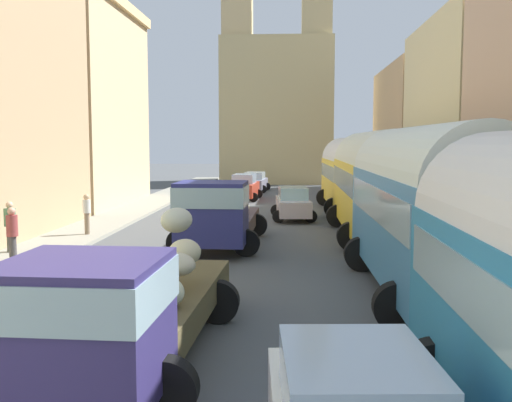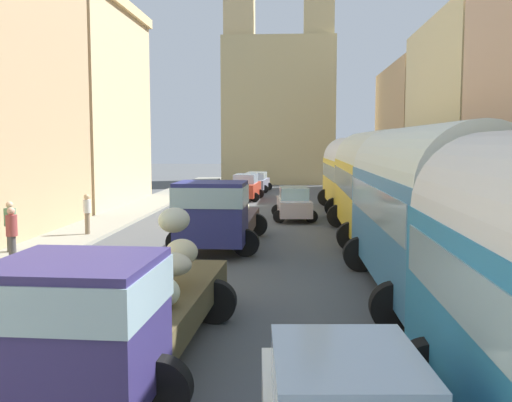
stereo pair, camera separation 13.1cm
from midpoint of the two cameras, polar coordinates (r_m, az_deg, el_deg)
The scene contains 18 objects.
ground_plane at distance 26.45m, azimuth 0.30°, elevation -2.57°, with size 154.00×154.00×0.00m, color #4C4F51.
sidewalk_left at distance 27.78m, azimuth -14.82°, elevation -2.22°, with size 2.50×70.00×0.14m, color gray.
sidewalk_right at distance 27.04m, azimuth 15.84°, elevation -2.46°, with size 2.50×70.00×0.14m, color #9E9D90.
building_left_3 at distance 37.15m, azimuth -16.36°, elevation 8.92°, with size 5.53×11.85×12.03m.
building_right_3 at distance 33.94m, azimuth 20.13°, elevation 7.57°, with size 5.17×12.78×10.24m.
building_right_4 at distance 47.25m, azimuth 15.72°, elevation 6.61°, with size 5.85×13.86×9.47m.
distant_church at distance 55.98m, azimuth 1.96°, elevation 9.86°, with size 10.14×7.06×22.46m.
parked_bus_1 at distance 15.05m, azimuth 15.62°, elevation -0.13°, with size 3.37×9.09×4.20m.
parked_bus_2 at distance 23.90m, azimuth 11.06°, elevation 2.07°, with size 3.36×9.28×4.22m.
parked_bus_3 at distance 32.83m, azimuth 8.97°, elevation 2.86°, with size 3.51×9.04×4.05m.
cargo_truck_0 at distance 9.80m, azimuth -12.90°, elevation -9.83°, with size 3.07×7.57×2.35m.
cargo_truck_1 at distance 20.94m, azimuth -3.82°, elevation -1.21°, with size 3.22×7.20×2.50m.
car_0 at distance 38.92m, azimuth -1.22°, elevation 1.33°, with size 2.28×4.32×1.71m.
car_1 at distance 45.54m, azimuth -0.21°, elevation 1.85°, with size 2.34×4.43×1.49m.
car_3 at distance 29.23m, azimuth 3.43°, elevation -0.22°, with size 2.29×4.10×1.60m.
pedestrian_0 at distance 19.02m, azimuth -22.51°, elevation -2.94°, with size 0.46×0.46×1.88m.
pedestrian_3 at distance 24.52m, azimuth -16.07°, elevation -1.04°, with size 0.43×0.43×1.74m.
pedestrian_4 at distance 21.42m, azimuth -22.66°, elevation -2.15°, with size 0.53×0.53×1.83m.
Camera 1 is at (1.34, 0.86, 3.80)m, focal length 41.73 mm.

